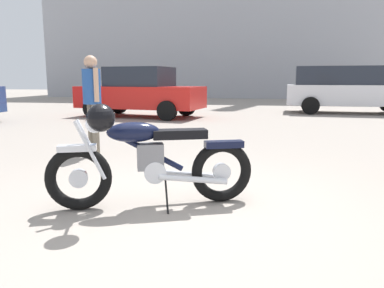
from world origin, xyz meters
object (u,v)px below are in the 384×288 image
Objects in this scene: red_hatchback_near at (349,88)px; white_estate_far at (140,92)px; bystander at (92,94)px; vintage_motorcycle at (147,159)px.

white_estate_far is at bearing -155.58° from red_hatchback_near.
white_estate_far is 7.75m from red_hatchback_near.
vintage_motorcycle is at bearing -102.97° from bystander.
red_hatchback_near is at bearing 8.44° from bystander.
white_estate_far is at bearing -92.28° from vintage_motorcycle.
white_estate_far is 0.92× the size of red_hatchback_near.
vintage_motorcycle is 9.26m from white_estate_far.
red_hatchback_near reaches higher than white_estate_far.
white_estate_far is (-1.04, 6.39, -0.18)m from bystander.
vintage_motorcycle is 0.45× the size of white_estate_far.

